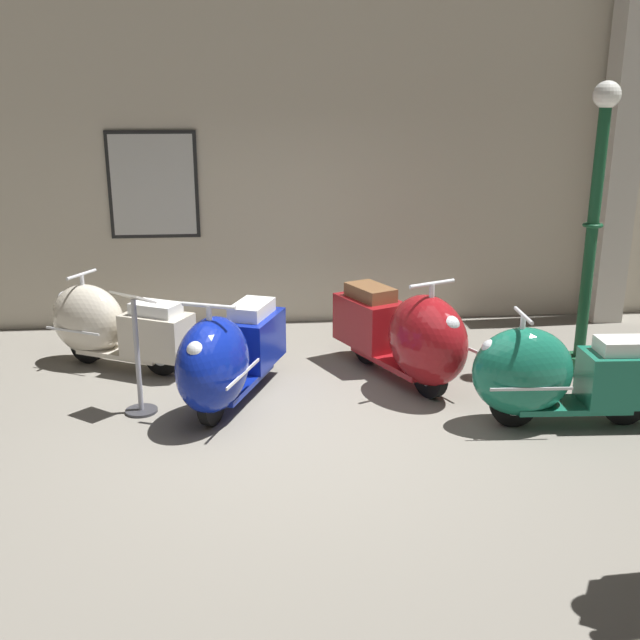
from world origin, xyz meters
The scene contains 8 objects.
ground_plane centered at (0.00, 0.00, 0.00)m, with size 60.00×60.00×0.00m, color slate.
showroom_back_wall centered at (0.13, 3.32, 1.92)m, with size 18.00×0.63×3.85m.
scooter_0 centered at (-1.82, 1.85, 0.44)m, with size 1.59×1.12×0.95m.
scooter_1 centered at (-0.61, 0.66, 0.48)m, with size 1.08×1.77×1.04m.
scooter_2 centered at (1.08, 1.07, 0.49)m, with size 1.19×1.82×1.08m.
scooter_3 centered at (2.08, 0.07, 0.45)m, with size 1.62×0.56×0.98m.
lamppost centered at (2.84, 1.23, 1.39)m, with size 0.28×0.28×2.78m.
info_stanchion centered at (-1.36, 0.66, 0.46)m, with size 0.39×0.37×1.10m.
Camera 1 is at (-0.36, -5.37, 2.64)m, focal length 41.24 mm.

